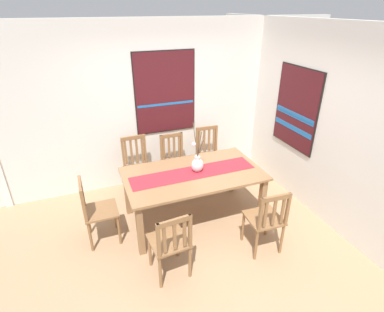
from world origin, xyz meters
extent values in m
cube|color=#A37F5B|center=(0.00, 0.00, -0.01)|extent=(6.40, 6.40, 0.03)
cube|color=silver|center=(0.00, 1.86, 1.35)|extent=(6.40, 0.12, 2.70)
cube|color=silver|center=(1.86, 0.00, 1.35)|extent=(0.12, 6.40, 2.70)
cube|color=#8E6642|center=(0.04, 0.49, 0.74)|extent=(1.91, 1.06, 0.03)
cube|color=#8E6642|center=(-0.84, 0.04, 0.36)|extent=(0.08, 0.08, 0.73)
cube|color=#8E6642|center=(0.91, 0.04, 0.36)|extent=(0.08, 0.08, 0.73)
cube|color=#8E6642|center=(-0.84, 0.94, 0.36)|extent=(0.08, 0.08, 0.73)
cube|color=#8E6642|center=(0.91, 0.94, 0.36)|extent=(0.08, 0.08, 0.73)
cube|color=#B7232D|center=(0.04, 0.49, 0.76)|extent=(1.76, 0.36, 0.01)
ellipsoid|color=silver|center=(0.10, 0.51, 0.86)|extent=(0.17, 0.15, 0.20)
cylinder|color=silver|center=(0.10, 0.51, 0.98)|extent=(0.08, 0.08, 0.04)
cylinder|color=brown|center=(0.14, 0.54, 1.17)|extent=(0.09, 0.07, 0.34)
cylinder|color=brown|center=(0.12, 0.44, 1.15)|extent=(0.04, 0.14, 0.30)
cylinder|color=brown|center=(0.10, 0.49, 1.19)|extent=(0.02, 0.06, 0.39)
cylinder|color=brown|center=(0.10, 0.58, 1.22)|extent=(0.02, 0.16, 0.45)
cylinder|color=brown|center=(0.16, 0.55, 1.14)|extent=(0.13, 0.09, 0.28)
sphere|color=silver|center=(0.06, 0.53, 1.18)|extent=(0.06, 0.06, 0.06)
cube|color=brown|center=(0.70, 1.38, 0.46)|extent=(0.44, 0.44, 0.03)
cylinder|color=brown|center=(0.87, 1.19, 0.22)|extent=(0.04, 0.04, 0.45)
cylinder|color=brown|center=(0.51, 1.21, 0.22)|extent=(0.04, 0.04, 0.45)
cylinder|color=brown|center=(0.89, 1.55, 0.22)|extent=(0.04, 0.04, 0.45)
cylinder|color=brown|center=(0.53, 1.57, 0.22)|extent=(0.04, 0.04, 0.45)
cube|color=brown|center=(0.89, 1.56, 0.72)|extent=(0.04, 0.04, 0.50)
cube|color=brown|center=(0.53, 1.58, 0.72)|extent=(0.04, 0.04, 0.50)
cube|color=brown|center=(0.71, 1.57, 0.94)|extent=(0.38, 0.05, 0.06)
cube|color=brown|center=(0.84, 1.56, 0.71)|extent=(0.04, 0.02, 0.41)
cube|color=brown|center=(0.75, 1.57, 0.71)|extent=(0.04, 0.02, 0.41)
cube|color=brown|center=(0.66, 1.57, 0.71)|extent=(0.04, 0.02, 0.41)
cube|color=brown|center=(0.57, 1.58, 0.71)|extent=(0.04, 0.02, 0.41)
cube|color=brown|center=(-0.59, -0.36, 0.46)|extent=(0.45, 0.45, 0.03)
cylinder|color=brown|center=(-0.79, -0.19, 0.22)|extent=(0.04, 0.04, 0.45)
cylinder|color=brown|center=(-0.43, -0.17, 0.22)|extent=(0.04, 0.04, 0.45)
cylinder|color=brown|center=(-0.76, -0.55, 0.22)|extent=(0.04, 0.04, 0.45)
cylinder|color=brown|center=(-0.40, -0.52, 0.22)|extent=(0.04, 0.04, 0.45)
cube|color=brown|center=(-0.76, -0.56, 0.69)|extent=(0.04, 0.04, 0.43)
cube|color=brown|center=(-0.40, -0.53, 0.69)|extent=(0.04, 0.04, 0.43)
cube|color=brown|center=(-0.58, -0.55, 0.88)|extent=(0.38, 0.06, 0.06)
cube|color=brown|center=(-0.69, -0.56, 0.68)|extent=(0.04, 0.02, 0.34)
cube|color=brown|center=(-0.58, -0.55, 0.68)|extent=(0.04, 0.02, 0.34)
cube|color=brown|center=(-0.46, -0.54, 0.68)|extent=(0.04, 0.02, 0.34)
cube|color=brown|center=(0.64, -0.40, 0.46)|extent=(0.44, 0.44, 0.03)
cylinder|color=brown|center=(0.47, -0.21, 0.22)|extent=(0.04, 0.04, 0.45)
cylinder|color=brown|center=(0.83, -0.23, 0.22)|extent=(0.04, 0.04, 0.45)
cylinder|color=brown|center=(0.45, -0.57, 0.22)|extent=(0.04, 0.04, 0.45)
cylinder|color=brown|center=(0.81, -0.59, 0.22)|extent=(0.04, 0.04, 0.45)
cube|color=brown|center=(0.45, -0.58, 0.70)|extent=(0.04, 0.04, 0.44)
cube|color=brown|center=(0.81, -0.60, 0.70)|extent=(0.04, 0.04, 0.44)
cube|color=brown|center=(0.63, -0.59, 0.89)|extent=(0.38, 0.05, 0.06)
cube|color=brown|center=(0.52, -0.58, 0.68)|extent=(0.04, 0.02, 0.35)
cube|color=brown|center=(0.63, -0.59, 0.68)|extent=(0.04, 0.02, 0.35)
cube|color=brown|center=(0.75, -0.59, 0.68)|extent=(0.04, 0.02, 0.35)
cube|color=brown|center=(0.06, 1.38, 0.46)|extent=(0.42, 0.42, 0.03)
cylinder|color=brown|center=(0.24, 1.20, 0.22)|extent=(0.04, 0.04, 0.45)
cylinder|color=brown|center=(-0.12, 1.20, 0.22)|extent=(0.04, 0.04, 0.45)
cylinder|color=brown|center=(0.24, 1.56, 0.22)|extent=(0.04, 0.04, 0.45)
cylinder|color=brown|center=(-0.12, 1.56, 0.22)|extent=(0.04, 0.04, 0.45)
cube|color=brown|center=(0.24, 1.57, 0.70)|extent=(0.04, 0.04, 0.45)
cube|color=brown|center=(-0.12, 1.57, 0.70)|extent=(0.04, 0.04, 0.45)
cube|color=brown|center=(0.06, 1.57, 0.90)|extent=(0.38, 0.03, 0.06)
cube|color=brown|center=(0.19, 1.57, 0.69)|extent=(0.04, 0.02, 0.36)
cube|color=brown|center=(0.10, 1.57, 0.69)|extent=(0.04, 0.02, 0.36)
cube|color=brown|center=(0.01, 1.57, 0.69)|extent=(0.04, 0.02, 0.36)
cube|color=brown|center=(-0.08, 1.57, 0.69)|extent=(0.04, 0.02, 0.36)
cube|color=brown|center=(-0.58, 1.38, 0.46)|extent=(0.42, 0.42, 0.03)
cylinder|color=brown|center=(-0.40, 1.20, 0.22)|extent=(0.04, 0.04, 0.45)
cylinder|color=brown|center=(-0.76, 1.19, 0.22)|extent=(0.04, 0.04, 0.45)
cylinder|color=brown|center=(-0.40, 1.56, 0.22)|extent=(0.04, 0.04, 0.45)
cylinder|color=brown|center=(-0.76, 1.55, 0.22)|extent=(0.04, 0.04, 0.45)
cube|color=brown|center=(-0.40, 1.57, 0.73)|extent=(0.04, 0.04, 0.51)
cube|color=brown|center=(-0.76, 1.56, 0.73)|extent=(0.04, 0.04, 0.51)
cube|color=brown|center=(-0.58, 1.57, 0.96)|extent=(0.38, 0.04, 0.06)
cube|color=brown|center=(-0.45, 1.57, 0.72)|extent=(0.04, 0.02, 0.42)
cube|color=brown|center=(-0.54, 1.57, 0.72)|extent=(0.04, 0.02, 0.42)
cube|color=brown|center=(-0.63, 1.57, 0.72)|extent=(0.04, 0.02, 0.42)
cube|color=brown|center=(-0.72, 1.56, 0.72)|extent=(0.04, 0.02, 0.42)
cube|color=brown|center=(-1.25, 0.49, 0.46)|extent=(0.42, 0.42, 0.03)
cylinder|color=brown|center=(-1.07, 0.67, 0.22)|extent=(0.04, 0.04, 0.45)
cylinder|color=brown|center=(-1.07, 0.31, 0.22)|extent=(0.04, 0.04, 0.45)
cylinder|color=brown|center=(-1.43, 0.67, 0.22)|extent=(0.04, 0.04, 0.45)
cylinder|color=brown|center=(-1.43, 0.31, 0.22)|extent=(0.04, 0.04, 0.45)
cube|color=brown|center=(-1.44, 0.67, 0.70)|extent=(0.04, 0.04, 0.45)
cube|color=brown|center=(-1.44, 0.31, 0.70)|extent=(0.04, 0.04, 0.45)
cube|color=brown|center=(-1.44, 0.49, 0.90)|extent=(0.03, 0.38, 0.06)
cube|color=brown|center=(-1.44, 0.64, 0.69)|extent=(0.02, 0.04, 0.36)
cube|color=brown|center=(-1.44, 0.57, 0.69)|extent=(0.02, 0.04, 0.36)
cube|color=brown|center=(-1.44, 0.49, 0.69)|extent=(0.02, 0.04, 0.36)
cube|color=brown|center=(-1.44, 0.42, 0.69)|extent=(0.02, 0.04, 0.36)
cube|color=brown|center=(-1.44, 0.34, 0.69)|extent=(0.02, 0.04, 0.36)
cube|color=black|center=(0.05, 1.80, 1.57)|extent=(1.02, 0.04, 1.33)
cube|color=#471419|center=(0.05, 1.78, 1.57)|extent=(0.99, 0.01, 1.30)
cube|color=#1E60A8|center=(0.05, 1.77, 1.38)|extent=(0.96, 0.00, 0.04)
cube|color=black|center=(1.80, 0.67, 1.44)|extent=(0.04, 0.93, 1.25)
cube|color=#471419|center=(1.78, 0.67, 1.44)|extent=(0.01, 0.90, 1.22)
cube|color=#1E60A8|center=(1.77, 0.67, 1.13)|extent=(0.00, 0.87, 0.08)
cube|color=#1E60A8|center=(1.77, 0.67, 1.35)|extent=(0.00, 0.87, 0.06)
cube|color=#1E60A8|center=(1.77, 0.67, 1.31)|extent=(0.00, 0.87, 0.03)
camera|label=1|loc=(-1.28, -2.89, 2.85)|focal=28.11mm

